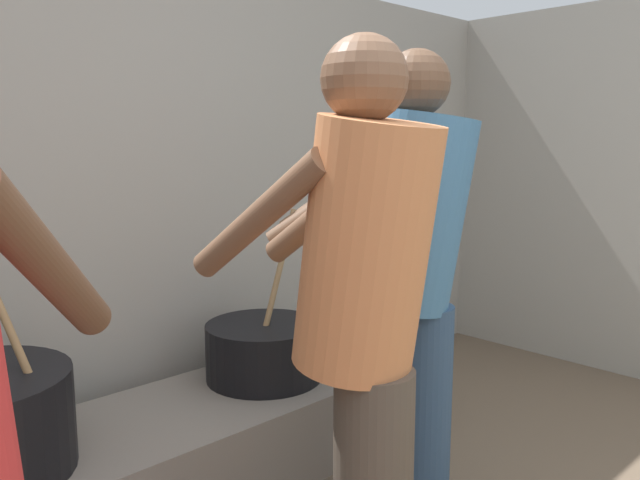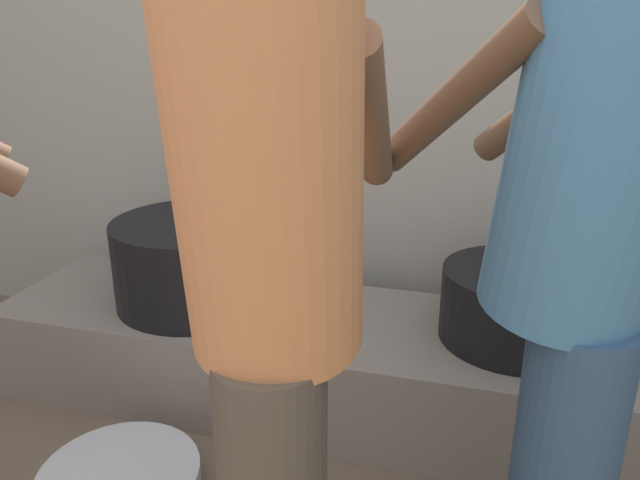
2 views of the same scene
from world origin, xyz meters
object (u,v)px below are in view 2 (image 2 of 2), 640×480
at_px(cooking_pot_main, 196,261).
at_px(cooking_pot_secondary, 518,305).
at_px(cook_in_orange_shirt, 271,277).
at_px(cook_in_blue_shirt, 583,245).

height_order(cooking_pot_main, cooking_pot_secondary, cooking_pot_main).
relative_size(cooking_pot_secondary, cook_in_orange_shirt, 0.44).
xyz_separation_m(cooking_pot_main, cook_in_orange_shirt, (0.64, -0.94, 0.40)).
xyz_separation_m(cooking_pot_secondary, cook_in_orange_shirt, (-0.45, -0.95, 0.43)).
bearing_deg(cook_in_orange_shirt, cook_in_blue_shirt, 25.16).
bearing_deg(cooking_pot_main, cook_in_orange_shirt, -55.68).
distance_m(cooking_pot_secondary, cook_in_orange_shirt, 1.14).
bearing_deg(cook_in_blue_shirt, cooking_pot_main, 148.46).
bearing_deg(cooking_pot_main, cooking_pot_secondary, 0.70).
relative_size(cooking_pot_main, cook_in_blue_shirt, 0.48).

